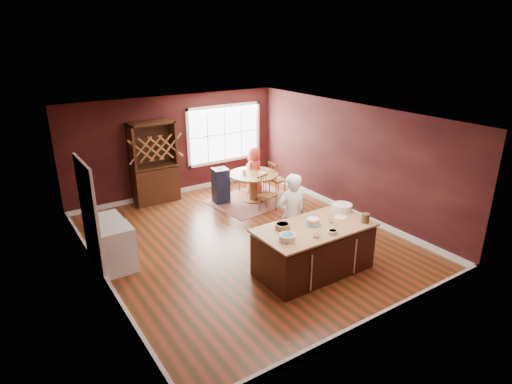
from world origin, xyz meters
The scene contains 27 objects.
room_shell centered at (0.00, 0.00, 1.35)m, with size 7.00×7.00×7.00m.
window centered at (1.50, 3.47, 1.50)m, with size 2.36×0.10×1.66m, color white, non-canonical shape.
doorway centered at (-2.97, 0.60, 1.02)m, with size 0.08×1.26×2.13m, color white, non-canonical shape.
kitchen_island centered at (0.40, -1.77, 0.44)m, with size 2.19×1.15×0.92m.
dining_table centered at (1.44, 1.87, 0.53)m, with size 1.31×1.31×0.75m.
baker centered at (0.42, -1.05, 0.86)m, with size 0.63×0.41×1.73m, color silver.
layer_cake centered at (0.41, -1.70, 0.98)m, with size 0.31×0.31×0.12m, color white, non-canonical shape.
bowl_blue centered at (-0.36, -1.93, 0.97)m, with size 0.28×0.28×0.11m, color silver.
bowl_yellow centered at (-0.15, -1.53, 0.97)m, with size 0.27×0.27×0.10m, color #9B7750.
bowl_pink centered at (0.13, -2.12, 0.94)m, with size 0.13×0.13×0.05m, color silver.
bowl_olive centered at (0.46, -2.17, 0.95)m, with size 0.16×0.16×0.06m, color beige.
drinking_glass centered at (0.76, -1.81, 1.00)m, with size 0.08×0.08×0.17m, color silver.
dinner_plate centered at (1.07, -1.75, 0.93)m, with size 0.24×0.24×0.02m, color beige.
white_tub centered at (1.33, -1.50, 0.99)m, with size 0.39×0.39×0.13m, color silver.
stoneware_crock centered at (1.29, -2.15, 1.01)m, with size 0.15×0.15×0.17m, color #453123.
rug centered at (1.44, 1.87, 0.01)m, with size 2.21×1.71×0.01m, color brown.
chair_east centered at (2.23, 1.87, 0.47)m, with size 0.40×0.38×0.95m, color brown, non-canonical shape.
chair_south centered at (1.34, 1.06, 0.47)m, with size 0.39×0.37×0.93m, color brown, non-canonical shape.
chair_north centered at (1.73, 2.61, 0.53)m, with size 0.45×0.43×1.07m, color #9B6739, non-canonical shape.
seated_woman centered at (1.76, 2.31, 0.66)m, with size 0.65×0.42×1.33m, color #EA3F3A.
high_chair centered at (0.66, 2.23, 0.48)m, with size 0.39×0.39×0.96m, color black, non-canonical shape.
toddler centered at (0.69, 2.22, 0.81)m, with size 0.18×0.14×0.26m, color #8CA5BF, non-canonical shape.
table_plate centered at (1.68, 1.78, 0.76)m, with size 0.21×0.21×0.02m, color beige.
table_cup centered at (1.24, 2.00, 0.80)m, with size 0.12×0.12×0.10m, color white.
hutch centered at (-0.73, 3.22, 1.07)m, with size 1.16×0.48×2.13m, color #432511.
washer centered at (-2.64, 0.28, 0.44)m, with size 0.61×0.59×0.88m, color white.
dryer centered at (-2.64, 0.92, 0.43)m, with size 0.59×0.57×0.86m, color silver.
Camera 1 is at (-4.38, -7.05, 4.23)m, focal length 30.00 mm.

